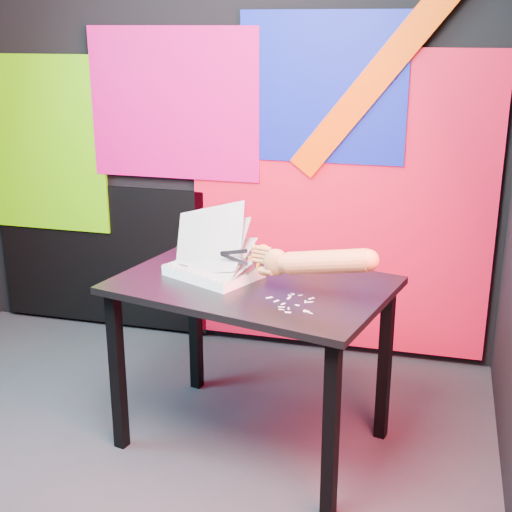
# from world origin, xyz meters

# --- Properties ---
(room) EXTENTS (3.01, 3.01, 2.71)m
(room) POSITION_xyz_m (0.00, 0.00, 1.35)
(room) COLOR #2A2A2C
(room) RESTS_ON ground
(backdrop) EXTENTS (2.88, 0.05, 2.08)m
(backdrop) POSITION_xyz_m (0.06, 1.46, 0.96)
(backdrop) COLOR red
(backdrop) RESTS_ON ground
(work_table) EXTENTS (1.23, 0.96, 0.75)m
(work_table) POSITION_xyz_m (0.45, 0.48, 0.65)
(work_table) COLOR black
(work_table) RESTS_ON ground
(printout_stack) EXTENTS (0.43, 0.39, 0.34)m
(printout_stack) POSITION_xyz_m (0.27, 0.51, 0.78)
(printout_stack) COLOR silver
(printout_stack) RESTS_ON work_table
(scissors) EXTENTS (0.23, 0.06, 0.13)m
(scissors) POSITION_xyz_m (0.50, 0.41, 0.88)
(scissors) COLOR #A8ACBB
(scissors) RESTS_ON printout_stack
(hand_forearm) EXTENTS (0.50, 0.16, 0.16)m
(hand_forearm) POSITION_xyz_m (0.74, 0.36, 0.90)
(hand_forearm) COLOR #AD6B3C
(hand_forearm) RESTS_ON work_table
(paper_clippings) EXTENTS (0.21, 0.20, 0.00)m
(paper_clippings) POSITION_xyz_m (0.66, 0.30, 0.75)
(paper_clippings) COLOR silver
(paper_clippings) RESTS_ON work_table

